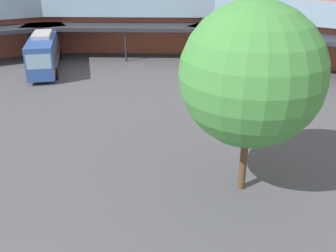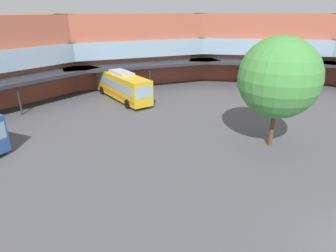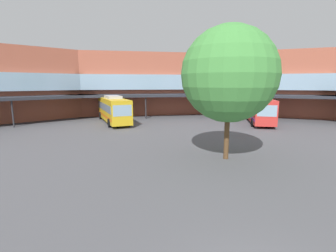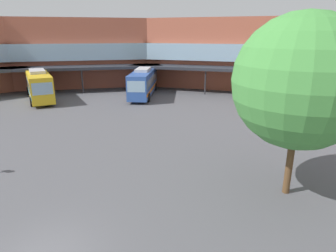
{
  "view_description": "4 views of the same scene",
  "coord_description": "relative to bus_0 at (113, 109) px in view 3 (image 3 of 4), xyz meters",
  "views": [
    {
      "loc": [
        7.95,
        -6.62,
        10.95
      ],
      "look_at": [
        2.46,
        11.34,
        2.42
      ],
      "focal_mm": 40.53,
      "sensor_mm": 36.0,
      "label": 1
    },
    {
      "loc": [
        -14.54,
        -3.1,
        11.17
      ],
      "look_at": [
        0.01,
        16.12,
        1.55
      ],
      "focal_mm": 31.52,
      "sensor_mm": 36.0,
      "label": 2
    },
    {
      "loc": [
        -4.49,
        -3.54,
        5.39
      ],
      "look_at": [
        2.88,
        11.85,
        2.43
      ],
      "focal_mm": 26.38,
      "sensor_mm": 36.0,
      "label": 3
    },
    {
      "loc": [
        8.95,
        -5.0,
        8.24
      ],
      "look_at": [
        -1.89,
        11.76,
        1.87
      ],
      "focal_mm": 31.08,
      "sensor_mm": 36.0,
      "label": 4
    }
  ],
  "objects": [
    {
      "name": "station_building",
      "position": [
        -3.41,
        -5.53,
        3.38
      ],
      "size": [
        88.49,
        47.89,
        10.48
      ],
      "color": "#AD5942",
      "rests_on": "ground"
    },
    {
      "name": "bus_0",
      "position": [
        0.0,
        0.0,
        0.0
      ],
      "size": [
        3.24,
        11.43,
        3.72
      ],
      "rotation": [
        0.0,
        0.0,
        4.67
      ],
      "color": "gold",
      "rests_on": "ground"
    },
    {
      "name": "bus_4",
      "position": [
        18.2,
        -8.71,
        0.01
      ],
      "size": [
        8.76,
        10.65,
        3.73
      ],
      "rotation": [
        0.0,
        0.0,
        4.08
      ],
      "color": "red",
      "rests_on": "ground"
    },
    {
      "name": "plaza_tree",
      "position": [
        3.33,
        -20.31,
        4.11
      ],
      "size": [
        6.61,
        6.61,
        9.31
      ],
      "color": "brown",
      "rests_on": "ground"
    }
  ]
}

